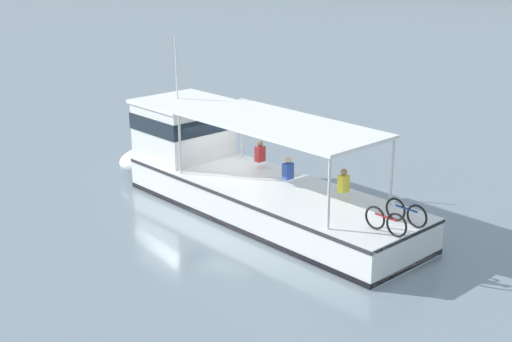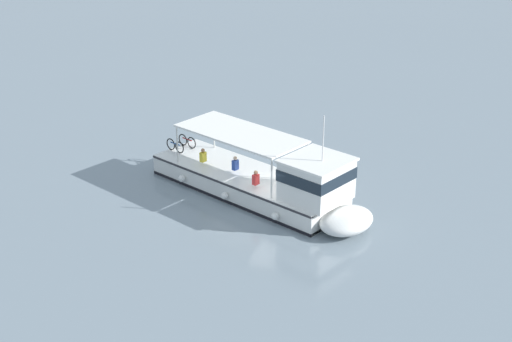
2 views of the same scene
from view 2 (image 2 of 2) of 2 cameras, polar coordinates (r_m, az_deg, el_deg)
The scene contains 2 objects.
ground_plane at distance 36.76m, azimuth 1.77°, elevation -3.08°, with size 400.00×400.00×0.00m, color gray.
ferry_main at distance 37.24m, azimuth 1.16°, elevation -0.97°, with size 12.79×8.29×5.32m.
Camera 2 is at (-8.10, 31.79, 16.59)m, focal length 52.74 mm.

